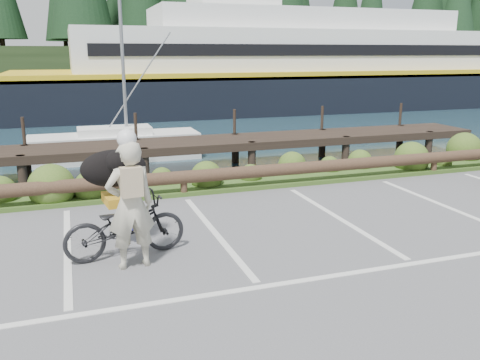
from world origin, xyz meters
The scene contains 7 objects.
ground centered at (0.00, 0.00, 0.00)m, with size 72.00×72.00×0.00m, color #565658.
harbor_backdrop centered at (0.39, 78.52, 0.00)m, with size 170.00×160.00×30.00m.
vegetation_strip centered at (0.00, 5.30, 0.05)m, with size 34.00×1.60×0.10m, color #3D5B21.
log_rail centered at (0.00, 4.60, 0.00)m, with size 32.00×0.30×0.60m, color #443021, non-canonical shape.
bicycle centered at (-1.68, 1.37, 0.52)m, with size 0.69×1.97×1.03m, color black.
cyclist centered at (-1.62, 0.92, 1.00)m, with size 0.73×0.48×2.00m, color beige.
dog centered at (-1.75, 2.00, 1.35)m, with size 1.10×0.54×0.64m, color black.
Camera 1 is at (-2.40, -6.59, 3.25)m, focal length 38.00 mm.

